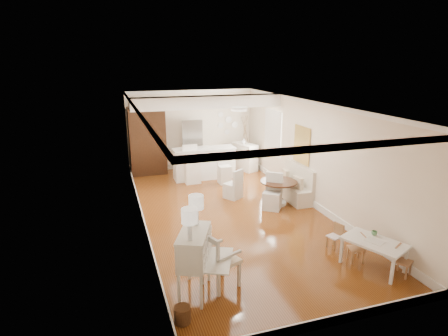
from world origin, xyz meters
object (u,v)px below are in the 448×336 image
kids_table (373,254)px  dining_table (278,193)px  slip_chair_far (233,184)px  gustavian_armchair (220,259)px  kids_chair_c (403,261)px  wicker_basket (182,315)px  pantry_cabinet (148,141)px  kids_chair_a (356,248)px  bar_stool_left (192,164)px  secretary_bureau (194,263)px  slip_chair_near (273,192)px  sideboard (244,157)px  fridge (202,145)px  kids_chair_b (335,236)px  bar_stool_right (225,169)px  breakfast_counter (204,163)px

kids_table → dining_table: 3.50m
slip_chair_far → gustavian_armchair: bearing=35.2°
kids_chair_c → dining_table: (-0.65, 3.87, 0.05)m
wicker_basket → kids_table: 3.78m
gustavian_armchair → pantry_cabinet: 7.19m
kids_chair_a → bar_stool_left: bearing=-149.1°
slip_chair_far → secretary_bureau: bearing=30.1°
kids_chair_c → bar_stool_left: bearing=82.0°
kids_chair_a → slip_chair_near: size_ratio=0.60×
slip_chair_near → sideboard: sideboard is taller
fridge → bar_stool_left: bearing=-116.9°
gustavian_armchair → sideboard: 7.26m
slip_chair_near → fridge: size_ratio=0.53×
kids_chair_b → wicker_basket: bearing=-84.2°
sideboard → kids_chair_b: bearing=-113.0°
bar_stool_right → secretary_bureau: bearing=-114.1°
gustavian_armchair → kids_table: gustavian_armchair is taller
secretary_bureau → fridge: size_ratio=0.64×
bar_stool_left → fridge: size_ratio=0.67×
bar_stool_left → pantry_cabinet: bearing=128.6°
kids_chair_b → bar_stool_right: size_ratio=0.58×
bar_stool_right → pantry_cabinet: 2.91m
bar_stool_right → kids_chair_a: bearing=-80.9°
kids_chair_c → fridge: (-1.76, 7.83, 0.61)m
kids_chair_a → bar_stool_right: bearing=-157.4°
kids_chair_a → pantry_cabinet: (-3.16, 7.18, 0.87)m
slip_chair_far → wicker_basket: bearing=29.9°
secretary_bureau → bar_stool_right: size_ratio=1.23×
pantry_cabinet → wicker_basket: bearing=-93.3°
bar_stool_right → sideboard: size_ratio=0.93×
secretary_bureau → kids_chair_c: bearing=14.4°
fridge → bar_stool_right: bearing=-81.4°
kids_table → fridge: (-1.41, 7.45, 0.62)m
gustavian_armchair → kids_chair_b: gustavian_armchair is taller
kids_chair_b → kids_chair_c: kids_chair_c is taller
wicker_basket → dining_table: dining_table is taller
fridge → slip_chair_far: bearing=-88.2°
slip_chair_far → bar_stool_right: (0.17, 1.32, 0.03)m
bar_stool_left → sideboard: bar_stool_left is taller
bar_stool_left → fridge: (0.70, 1.38, 0.30)m
secretary_bureau → kids_chair_a: (3.26, 0.07, -0.29)m
wicker_basket → slip_chair_far: slip_chair_far is taller
slip_chair_near → sideboard: 3.74m
kids_table → kids_chair_a: 0.33m
kids_table → fridge: size_ratio=0.61×
gustavian_armchair → sideboard: bearing=-46.2°
kids_chair_c → breakfast_counter: (-1.96, 6.78, 0.23)m
gustavian_armchair → bar_stool_left: bearing=-30.3°
slip_chair_near → dining_table: bearing=74.4°
secretary_bureau → kids_chair_b: 3.24m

